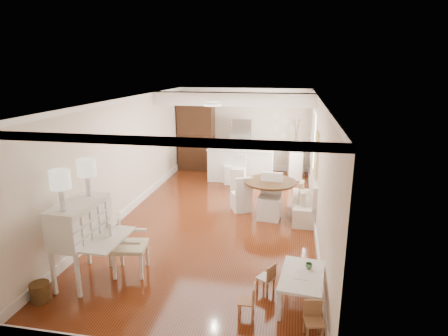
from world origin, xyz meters
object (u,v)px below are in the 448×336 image
(slip_chair_near, at_px, (270,197))
(fridge, at_px, (251,146))
(bar_stool_right, at_px, (238,172))
(slip_chair_far, at_px, (241,193))
(secretary_bureau, at_px, (81,242))
(kids_chair_c, at_px, (314,321))
(wicker_basket, at_px, (40,292))
(dining_table, at_px, (270,198))
(bar_stool_left, at_px, (230,169))
(kids_chair_a, at_px, (246,300))
(kids_table, at_px, (301,290))
(gustavian_armchair, at_px, (130,245))
(sideboard, at_px, (295,164))
(pantry_cabinet, at_px, (196,137))
(kids_chair_b, at_px, (266,277))

(slip_chair_near, bearing_deg, fridge, 108.42)
(bar_stool_right, bearing_deg, slip_chair_far, -76.95)
(secretary_bureau, bearing_deg, kids_chair_c, -9.30)
(secretary_bureau, height_order, wicker_basket, secretary_bureau)
(dining_table, bearing_deg, bar_stool_left, 121.12)
(kids_chair_a, bearing_deg, wicker_basket, -87.55)
(fridge, bearing_deg, secretary_bureau, -105.63)
(kids_table, relative_size, kids_chair_a, 2.02)
(kids_chair_a, distance_m, fridge, 7.69)
(bar_stool_right, bearing_deg, kids_chair_c, -70.34)
(kids_chair_c, bearing_deg, kids_chair_a, 152.99)
(gustavian_armchair, distance_m, kids_chair_c, 3.27)
(dining_table, relative_size, sideboard, 1.33)
(bar_stool_right, bearing_deg, kids_table, -69.71)
(kids_table, relative_size, bar_stool_left, 1.15)
(slip_chair_far, distance_m, sideboard, 3.48)
(pantry_cabinet, bearing_deg, kids_chair_b, -67.09)
(pantry_cabinet, height_order, fridge, pantry_cabinet)
(slip_chair_far, distance_m, fridge, 3.57)
(bar_stool_right, bearing_deg, gustavian_armchair, -101.00)
(slip_chair_far, relative_size, pantry_cabinet, 0.39)
(slip_chair_far, bearing_deg, bar_stool_right, -106.26)
(kids_chair_c, height_order, slip_chair_far, slip_chair_far)
(bar_stool_right, bearing_deg, pantry_cabinet, 135.16)
(secretary_bureau, distance_m, slip_chair_near, 4.34)
(dining_table, bearing_deg, pantry_cabinet, 126.93)
(kids_chair_b, bearing_deg, sideboard, -153.92)
(wicker_basket, bearing_deg, fridge, 73.29)
(kids_chair_a, height_order, slip_chair_near, slip_chair_near)
(pantry_cabinet, bearing_deg, kids_chair_c, -65.26)
(pantry_cabinet, distance_m, fridge, 1.92)
(bar_stool_left, distance_m, bar_stool_right, 0.57)
(slip_chair_far, relative_size, bar_stool_right, 0.91)
(kids_chair_a, height_order, fridge, fridge)
(kids_chair_a, height_order, bar_stool_right, bar_stool_right)
(kids_table, height_order, sideboard, sideboard)
(secretary_bureau, relative_size, pantry_cabinet, 0.60)
(wicker_basket, relative_size, bar_stool_right, 0.29)
(slip_chair_far, bearing_deg, kids_table, 84.14)
(kids_chair_b, height_order, slip_chair_near, slip_chair_near)
(wicker_basket, distance_m, pantry_cabinet, 7.94)
(bar_stool_left, bearing_deg, wicker_basket, -124.39)
(slip_chair_near, height_order, fridge, fridge)
(kids_table, height_order, bar_stool_right, bar_stool_right)
(dining_table, relative_size, slip_chair_far, 1.38)
(kids_chair_b, bearing_deg, gustavian_armchair, -63.83)
(kids_chair_c, bearing_deg, slip_chair_near, 92.21)
(kids_table, xyz_separation_m, sideboard, (-0.13, 6.89, 0.19))
(wicker_basket, distance_m, slip_chair_far, 4.99)
(kids_chair_b, bearing_deg, kids_table, 94.49)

